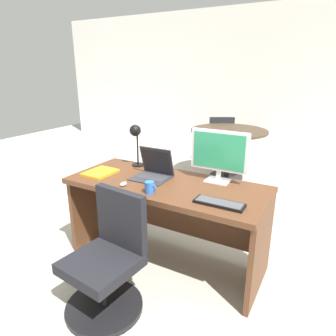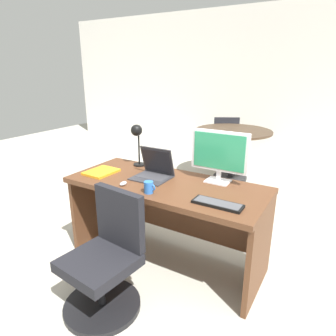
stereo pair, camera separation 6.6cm
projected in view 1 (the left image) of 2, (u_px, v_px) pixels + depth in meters
name	position (u px, v px, depth m)	size (l,w,h in m)	color
ground	(221.00, 200.00, 4.03)	(12.00, 12.00, 0.00)	#B7B2A3
back_wall	(271.00, 84.00, 5.68)	(10.00, 0.10, 2.80)	silver
desk	(168.00, 203.00, 2.65)	(1.70, 0.73, 0.76)	#56331E
monitor	(219.00, 153.00, 2.50)	(0.49, 0.16, 0.44)	silver
laptop	(154.00, 168.00, 2.66)	(0.32, 0.28, 0.26)	#2D2D33
keyboard	(219.00, 203.00, 2.13)	(0.36, 0.13, 0.02)	black
mouse	(123.00, 184.00, 2.47)	(0.04, 0.07, 0.03)	silver
desk_lamp	(136.00, 136.00, 2.88)	(0.12, 0.14, 0.41)	black
book	(100.00, 172.00, 2.76)	(0.24, 0.29, 0.02)	orange
coffee_mug	(150.00, 187.00, 2.32)	(0.10, 0.07, 0.09)	blue
office_chair	(108.00, 265.00, 2.15)	(0.56, 0.56, 0.87)	black
meeting_table	(228.00, 142.00, 4.67)	(1.17, 1.17, 0.78)	black
meeting_chair_near	(219.00, 144.00, 5.59)	(0.62, 0.63, 0.86)	black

